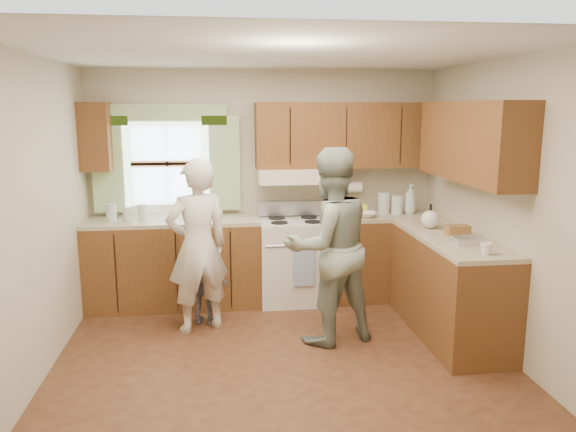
{
  "coord_description": "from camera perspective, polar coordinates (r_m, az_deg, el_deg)",
  "views": [
    {
      "loc": [
        -0.5,
        -4.44,
        2.1
      ],
      "look_at": [
        0.1,
        0.4,
        1.15
      ],
      "focal_mm": 35.0,
      "sensor_mm": 36.0,
      "label": 1
    }
  ],
  "objects": [
    {
      "name": "room",
      "position": [
        4.55,
        -0.63,
        0.25
      ],
      "size": [
        3.8,
        3.8,
        3.8
      ],
      "color": "#462215",
      "rests_on": "ground"
    },
    {
      "name": "kitchen_fixtures",
      "position": [
        5.77,
        4.24,
        -1.65
      ],
      "size": [
        3.8,
        2.25,
        2.15
      ],
      "color": "#40230D",
      "rests_on": "ground"
    },
    {
      "name": "stove",
      "position": [
        6.15,
        0.66,
        -4.39
      ],
      "size": [
        0.76,
        0.67,
        1.07
      ],
      "color": "silver",
      "rests_on": "ground"
    },
    {
      "name": "woman_left",
      "position": [
        5.31,
        -9.16,
        -3.05
      ],
      "size": [
        0.7,
        0.58,
        1.64
      ],
      "primitive_type": "imported",
      "rotation": [
        0.0,
        0.0,
        3.51
      ],
      "color": "silver",
      "rests_on": "ground"
    },
    {
      "name": "woman_right",
      "position": [
        5.01,
        4.16,
        -3.11
      ],
      "size": [
        1.02,
        0.9,
        1.76
      ],
      "primitive_type": "imported",
      "rotation": [
        0.0,
        0.0,
        3.46
      ],
      "color": "#2B4435",
      "rests_on": "ground"
    },
    {
      "name": "child",
      "position": [
        5.56,
        -8.48,
        -6.95
      ],
      "size": [
        0.49,
        0.28,
        0.79
      ],
      "primitive_type": "imported",
      "rotation": [
        0.0,
        0.0,
        2.94
      ],
      "color": "slate",
      "rests_on": "ground"
    }
  ]
}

